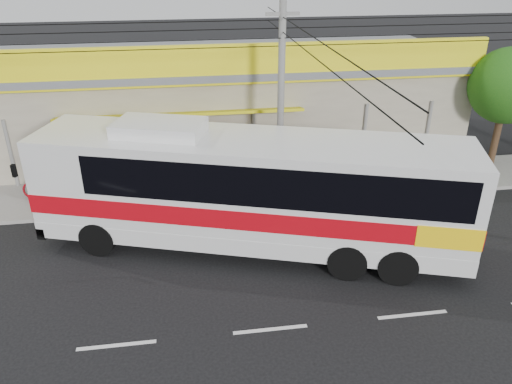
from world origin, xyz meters
TOP-DOWN VIEW (x-y plane):
  - ground at (0.00, 0.00)m, footprint 120.00×120.00m
  - sidewalk at (0.00, 6.00)m, footprint 30.00×3.20m
  - lane_markings at (0.00, -2.50)m, footprint 50.00×0.12m
  - storefront_building at (-0.01, 11.54)m, footprint 22.60×9.20m
  - coach_bus at (0.25, 1.60)m, footprint 14.05×7.05m
  - motorbike_red at (-7.36, 5.96)m, footprint 2.25×1.19m
  - motorbike_dark at (-7.29, 6.42)m, footprint 1.97×1.12m
  - utility_pole at (1.66, 5.04)m, footprint 34.00×14.00m
  - tree_near at (12.02, 6.70)m, footprint 3.26×3.26m

SIDE VIEW (x-z plane):
  - ground at x=0.00m, z-range 0.00..0.00m
  - lane_markings at x=0.00m, z-range -0.01..0.01m
  - sidewalk at x=0.00m, z-range 0.00..0.15m
  - motorbike_red at x=-7.36m, z-range 0.15..1.27m
  - motorbike_dark at x=-7.29m, z-range 0.15..1.29m
  - coach_bus at x=0.25m, z-range 0.15..4.41m
  - storefront_building at x=-0.01m, z-range -0.55..5.15m
  - tree_near at x=12.02m, z-range 0.95..6.35m
  - utility_pole at x=1.66m, z-range 2.55..10.42m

